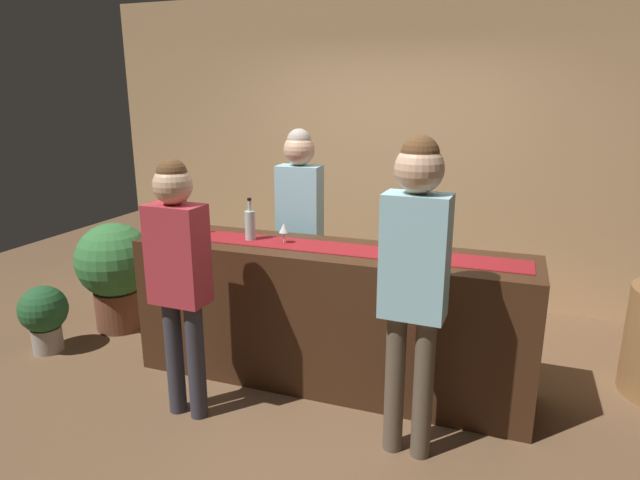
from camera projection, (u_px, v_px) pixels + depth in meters
The scene contains 14 objects.
ground_plane at pixel (328, 379), 3.85m from camera, with size 10.00×10.00×0.00m, color brown.
back_wall at pixel (393, 150), 5.19m from camera, with size 6.00×0.12×2.90m, color tan.
bar_counter at pixel (329, 316), 3.72m from camera, with size 2.71×0.60×0.98m, color #3D2314.
counter_runner_cloth at pixel (329, 248), 3.59m from camera, with size 2.58×0.28×0.01m, color maroon.
wine_bottle_amber at pixel (186, 220), 3.88m from camera, with size 0.07×0.07×0.30m.
wine_bottle_clear at pixel (250, 225), 3.75m from camera, with size 0.07×0.07×0.30m.
wine_glass_near_customer at pixel (389, 241), 3.37m from camera, with size 0.07×0.07×0.14m.
wine_glass_mid_counter at pixel (284, 229), 3.67m from camera, with size 0.07×0.07×0.14m.
wine_glass_far_end at pixel (423, 241), 3.36m from camera, with size 0.07×0.07×0.14m.
bartender at pixel (300, 213), 4.24m from camera, with size 0.35×0.24×1.72m.
customer_sipping at pixel (415, 265), 2.78m from camera, with size 0.35×0.25×1.78m.
customer_browsing at pixel (178, 265), 3.18m from camera, with size 0.35×0.23×1.62m.
potted_plant_tall at pixel (115, 269), 4.56m from camera, with size 0.64×0.64×0.93m.
potted_plant_small at pixel (44, 314), 4.19m from camera, with size 0.37×0.37×0.54m.
Camera 1 is at (1.11, -3.27, 1.97)m, focal length 30.17 mm.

